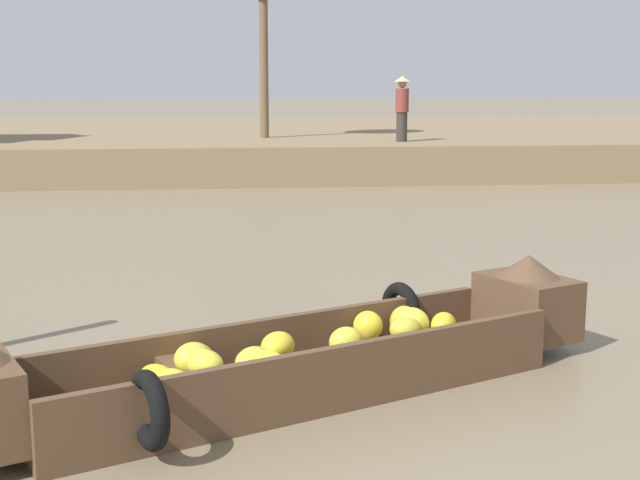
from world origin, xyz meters
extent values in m
plane|color=#7A6B51|center=(0.00, 10.00, 0.00)|extent=(300.00, 300.00, 0.00)
cube|color=#7F6B4C|center=(0.00, 27.95, 0.47)|extent=(160.00, 20.00, 0.94)
cube|color=brown|center=(-0.82, 4.19, 0.06)|extent=(4.22, 2.65, 0.12)
cube|color=brown|center=(-1.01, 4.61, 0.31)|extent=(3.84, 1.81, 0.38)
cube|color=brown|center=(-0.63, 3.77, 0.31)|extent=(3.84, 1.81, 0.38)
cube|color=brown|center=(1.35, 5.18, 0.39)|extent=(0.89, 1.02, 0.54)
cone|color=brown|center=(1.35, 5.18, 0.76)|extent=(0.74, 0.74, 0.20)
cube|color=brown|center=(-1.63, 3.82, 0.33)|extent=(0.56, 0.91, 0.05)
torus|color=black|center=(0.21, 5.30, 0.35)|extent=(0.33, 0.52, 0.52)
torus|color=black|center=(-1.85, 3.07, 0.35)|extent=(0.33, 0.52, 0.52)
ellipsoid|color=yellow|center=(-0.97, 4.24, 0.38)|extent=(0.37, 0.40, 0.22)
ellipsoid|color=yellow|center=(-1.85, 3.75, 0.33)|extent=(0.36, 0.36, 0.18)
ellipsoid|color=yellow|center=(-1.06, 3.80, 0.37)|extent=(0.38, 0.39, 0.22)
ellipsoid|color=yellow|center=(-1.74, 3.56, 0.34)|extent=(0.40, 0.39, 0.23)
ellipsoid|color=yellow|center=(-0.17, 4.80, 0.36)|extent=(0.30, 0.28, 0.26)
ellipsoid|color=yellow|center=(-1.59, 4.12, 0.36)|extent=(0.37, 0.36, 0.20)
ellipsoid|color=gold|center=(0.12, 4.66, 0.36)|extent=(0.34, 0.33, 0.21)
ellipsoid|color=gold|center=(0.17, 4.93, 0.35)|extent=(0.33, 0.36, 0.28)
ellipsoid|color=yellow|center=(0.20, 4.78, 0.38)|extent=(0.36, 0.32, 0.26)
ellipsoid|color=yellow|center=(-0.45, 4.16, 0.42)|extent=(0.29, 0.24, 0.24)
ellipsoid|color=yellow|center=(0.46, 4.70, 0.37)|extent=(0.31, 0.32, 0.23)
ellipsoid|color=yellow|center=(-1.17, 3.90, 0.37)|extent=(0.39, 0.41, 0.22)
ellipsoid|color=yellow|center=(-1.53, 3.88, 0.39)|extent=(0.40, 0.40, 0.19)
ellipsoid|color=yellow|center=(-1.61, 3.96, 0.40)|extent=(0.38, 0.37, 0.23)
cylinder|color=brown|center=(-0.17, 21.94, 3.26)|extent=(0.24, 0.24, 4.64)
cylinder|color=#332D28|center=(3.26, 19.85, 1.31)|extent=(0.28, 0.28, 0.75)
cylinder|color=brown|center=(3.26, 19.85, 1.99)|extent=(0.34, 0.34, 0.60)
sphere|color=#9E7556|center=(3.26, 19.85, 2.41)|extent=(0.22, 0.22, 0.22)
cone|color=tan|center=(3.26, 19.85, 2.53)|extent=(0.44, 0.44, 0.14)
camera|label=1|loc=(-1.37, -2.16, 2.35)|focal=48.61mm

